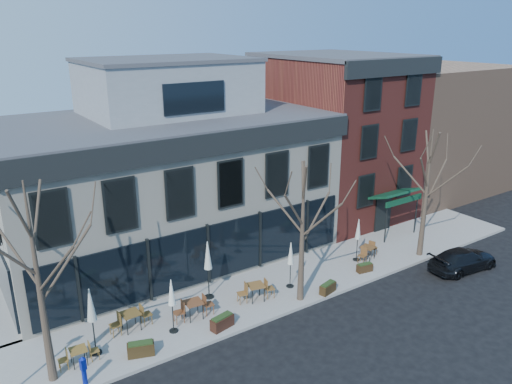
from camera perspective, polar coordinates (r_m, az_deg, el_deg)
ground at (r=26.66m, az=-5.46°, el=-10.64°), size 120.00×120.00×0.00m
sidewalk_front at (r=26.59m, az=3.08°, el=-10.49°), size 33.50×4.70×0.15m
corner_building at (r=29.11m, az=-10.44°, el=1.76°), size 18.39×10.39×11.10m
red_brick_building at (r=35.79m, az=8.86°, el=6.47°), size 8.20×11.78×11.18m
bg_building at (r=43.84m, az=17.65°, el=7.16°), size 12.00×12.00×10.00m
tree_corner at (r=19.59m, az=-23.56°, el=-9.51°), size 3.93×3.98×7.92m
tree_mid at (r=23.60m, az=5.34°, el=-4.41°), size 3.50×3.55×7.04m
tree_right at (r=29.75m, az=18.92°, el=-0.00°), size 3.72×3.77×7.48m
parked_sedan at (r=30.19m, az=22.58°, el=-7.14°), size 4.39×2.15×1.23m
call_box at (r=20.67m, az=-19.10°, el=-18.64°), size 0.24×0.24×1.23m
cafe_set_0 at (r=21.87m, az=-19.61°, el=-17.13°), size 1.62×0.68×0.84m
cafe_set_1 at (r=23.30m, az=-14.10°, el=-13.90°), size 1.95×0.80×1.02m
cafe_set_2 at (r=23.59m, az=-7.12°, el=-12.99°), size 1.98×0.85×1.03m
cafe_set_3 at (r=24.79m, az=0.00°, el=-11.18°), size 1.98×0.93×1.01m
cafe_set_5 at (r=29.53m, az=12.66°, el=-6.63°), size 1.85×0.96×0.95m
umbrella_0 at (r=21.38m, az=-18.34°, el=-12.53°), size 0.48×0.48×2.98m
umbrella_1 at (r=22.14m, az=-9.62°, el=-11.55°), size 0.41×0.41×2.55m
umbrella_2 at (r=24.36m, az=-5.52°, el=-7.57°), size 0.48×0.48×3.01m
umbrella_3 at (r=25.44m, az=3.98°, el=-7.28°), size 0.40×0.40×2.48m
umbrella_4 at (r=28.75m, az=11.60°, el=-4.43°), size 0.40×0.40×2.52m
planter_0 at (r=21.77m, az=-13.03°, el=-17.06°), size 1.17×0.77×0.61m
planter_1 at (r=22.90m, az=-3.89°, el=-14.59°), size 1.17×0.66×0.61m
planter_2 at (r=25.78m, az=8.21°, el=-10.78°), size 1.04×0.61×0.54m
planter_3 at (r=28.17m, az=12.31°, el=-8.43°), size 0.93×0.50×0.49m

